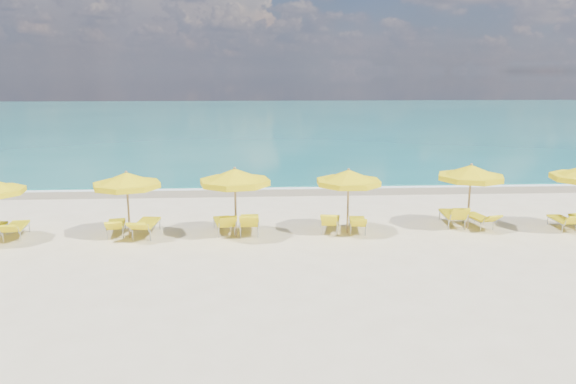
{
  "coord_description": "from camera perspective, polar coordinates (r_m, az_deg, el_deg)",
  "views": [
    {
      "loc": [
        -1.16,
        -18.48,
        5.51
      ],
      "look_at": [
        0.0,
        1.5,
        1.2
      ],
      "focal_mm": 35.0,
      "sensor_mm": 36.0,
      "label": 1
    }
  ],
  "objects": [
    {
      "name": "foam_line",
      "position": [
        27.27,
        -0.82,
        0.5
      ],
      "size": [
        120.0,
        1.2,
        0.03
      ],
      "primitive_type": "cube",
      "color": "white",
      "rests_on": "ground"
    },
    {
      "name": "whitecap_near",
      "position": [
        36.23,
        -10.98,
        3.19
      ],
      "size": [
        14.0,
        0.36,
        0.05
      ],
      "primitive_type": "cube",
      "color": "white",
      "rests_on": "ground"
    },
    {
      "name": "lounger_2_right",
      "position": [
        19.62,
        -3.93,
        -3.44
      ],
      "size": [
        0.68,
        1.96,
        0.91
      ],
      "rotation": [
        0.0,
        0.0,
        -0.0
      ],
      "color": "#A5A8AD",
      "rests_on": "ground"
    },
    {
      "name": "ground_plane",
      "position": [
        19.32,
        0.26,
        -4.42
      ],
      "size": [
        120.0,
        120.0,
        0.0
      ],
      "primitive_type": "plane",
      "color": "beige"
    },
    {
      "name": "umbrella_1",
      "position": [
        19.36,
        -16.08,
        1.11
      ],
      "size": [
        2.41,
        2.41,
        2.3
      ],
      "rotation": [
        0.0,
        0.0,
        -0.07
      ],
      "color": "#98794C",
      "rests_on": "ground"
    },
    {
      "name": "umbrella_3",
      "position": [
        19.23,
        6.17,
        1.43
      ],
      "size": [
        2.93,
        2.93,
        2.29
      ],
      "rotation": [
        0.0,
        0.0,
        0.37
      ],
      "color": "#98794C",
      "rests_on": "ground"
    },
    {
      "name": "wet_sand_band",
      "position": [
        26.49,
        -0.74,
        0.15
      ],
      "size": [
        120.0,
        2.6,
        0.01
      ],
      "primitive_type": "cube",
      "color": "tan",
      "rests_on": "ground"
    },
    {
      "name": "lounger_3_left",
      "position": [
        19.85,
        4.33,
        -3.34
      ],
      "size": [
        0.9,
        1.77,
        0.85
      ],
      "rotation": [
        0.0,
        0.0,
        -0.2
      ],
      "color": "#A5A8AD",
      "rests_on": "ground"
    },
    {
      "name": "lounger_4_left",
      "position": [
        21.35,
        16.34,
        -2.64
      ],
      "size": [
        0.76,
        1.9,
        0.92
      ],
      "rotation": [
        0.0,
        0.0,
        -0.07
      ],
      "color": "#A5A8AD",
      "rests_on": "ground"
    },
    {
      "name": "umbrella_2",
      "position": [
        18.69,
        -5.42,
        1.48
      ],
      "size": [
        2.82,
        2.82,
        2.42
      ],
      "rotation": [
        0.0,
        0.0,
        -0.2
      ],
      "color": "#98794C",
      "rests_on": "ground"
    },
    {
      "name": "lounger_5_left",
      "position": [
        22.3,
        26.08,
        -2.89
      ],
      "size": [
        0.58,
        1.6,
        0.73
      ],
      "rotation": [
        0.0,
        0.0,
        -0.03
      ],
      "color": "#A5A8AD",
      "rests_on": "ground"
    },
    {
      "name": "ocean",
      "position": [
        66.72,
        -2.33,
        7.41
      ],
      "size": [
        120.0,
        80.0,
        0.3
      ],
      "primitive_type": "cube",
      "color": "#126866",
      "rests_on": "ground"
    },
    {
      "name": "umbrella_4",
      "position": [
        20.7,
        18.09,
        1.84
      ],
      "size": [
        2.43,
        2.43,
        2.37
      ],
      "rotation": [
        0.0,
        0.0,
        0.04
      ],
      "color": "#98794C",
      "rests_on": "ground"
    },
    {
      "name": "lounger_4_right",
      "position": [
        21.43,
        18.78,
        -2.84
      ],
      "size": [
        0.9,
        1.8,
        0.7
      ],
      "rotation": [
        0.0,
        0.0,
        0.21
      ],
      "color": "#A5A8AD",
      "rests_on": "ground"
    },
    {
      "name": "lounger_1_right",
      "position": [
        19.85,
        -14.21,
        -3.62
      ],
      "size": [
        0.81,
        2.07,
        0.8
      ],
      "rotation": [
        0.0,
        0.0,
        -0.08
      ],
      "color": "#A5A8AD",
      "rests_on": "ground"
    },
    {
      "name": "lounger_2_left",
      "position": [
        19.68,
        -6.48,
        -3.5
      ],
      "size": [
        0.95,
        1.87,
        0.87
      ],
      "rotation": [
        0.0,
        0.0,
        0.2
      ],
      "color": "#A5A8AD",
      "rests_on": "ground"
    },
    {
      "name": "lounger_1_left",
      "position": [
        20.23,
        -17.06,
        -3.58
      ],
      "size": [
        0.84,
        1.81,
        0.74
      ],
      "rotation": [
        0.0,
        0.0,
        0.16
      ],
      "color": "#A5A8AD",
      "rests_on": "ground"
    },
    {
      "name": "whitecap_far",
      "position": [
        43.8,
        8.81,
        4.79
      ],
      "size": [
        18.0,
        0.3,
        0.05
      ],
      "primitive_type": "cube",
      "color": "white",
      "rests_on": "ground"
    },
    {
      "name": "lounger_0_right",
      "position": [
        21.13,
        -25.9,
        -3.6
      ],
      "size": [
        0.84,
        1.9,
        0.74
      ],
      "rotation": [
        0.0,
        0.0,
        0.14
      ],
      "color": "#A5A8AD",
      "rests_on": "ground"
    },
    {
      "name": "lounger_3_right",
      "position": [
        19.89,
        7.07,
        -3.41
      ],
      "size": [
        0.77,
        1.74,
        0.72
      ],
      "rotation": [
        0.0,
        0.0,
        -0.13
      ],
      "color": "#A5A8AD",
      "rests_on": "ground"
    }
  ]
}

